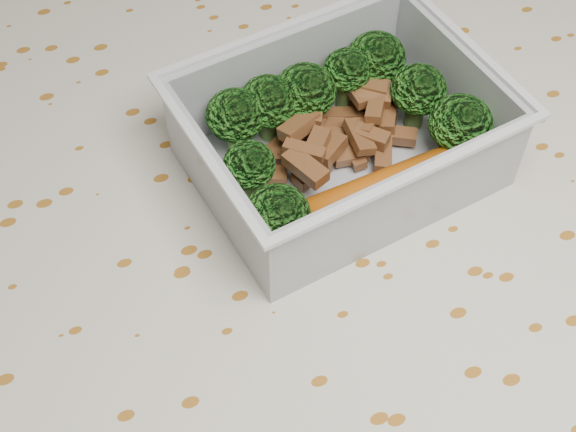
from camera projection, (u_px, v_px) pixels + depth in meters
name	position (u px, v px, depth m)	size (l,w,h in m)	color
dining_table	(275.00, 316.00, 0.54)	(1.40, 0.90, 0.75)	brown
tablecloth	(274.00, 276.00, 0.50)	(1.46, 0.96, 0.19)	beige
lunch_container	(341.00, 143.00, 0.49)	(0.20, 0.17, 0.06)	#B7BDC3
broccoli_florets	(333.00, 113.00, 0.49)	(0.16, 0.13, 0.05)	#608C3F
meat_pile	(342.00, 129.00, 0.50)	(0.11, 0.08, 0.03)	brown
sausage	(382.00, 190.00, 0.47)	(0.16, 0.04, 0.02)	#AC4C0B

